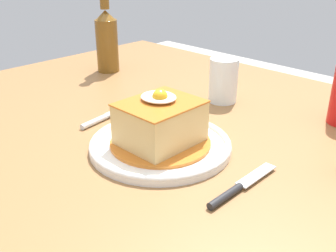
# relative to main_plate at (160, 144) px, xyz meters

# --- Properties ---
(dining_table) EXTENTS (1.40, 1.04, 0.76)m
(dining_table) POSITION_rel_main_plate_xyz_m (-0.00, 0.07, -0.10)
(dining_table) COLOR olive
(dining_table) RESTS_ON ground_plane
(main_plate) EXTENTS (0.26, 0.26, 0.02)m
(main_plate) POSITION_rel_main_plate_xyz_m (0.00, 0.00, 0.00)
(main_plate) COLOR white
(main_plate) RESTS_ON dining_table
(sandwich_meal) EXTENTS (0.19, 0.19, 0.11)m
(sandwich_meal) POSITION_rel_main_plate_xyz_m (-0.00, 0.00, 0.04)
(sandwich_meal) COLOR #C66B23
(sandwich_meal) RESTS_ON main_plate
(fork) EXTENTS (0.04, 0.14, 0.01)m
(fork) POSITION_rel_main_plate_xyz_m (-0.18, 0.00, -0.00)
(fork) COLOR silver
(fork) RESTS_ON dining_table
(knife) EXTENTS (0.02, 0.17, 0.01)m
(knife) POSITION_rel_main_plate_xyz_m (0.18, -0.02, -0.00)
(knife) COLOR #262628
(knife) RESTS_ON dining_table
(beer_bottle_amber) EXTENTS (0.06, 0.06, 0.27)m
(beer_bottle_amber) POSITION_rel_main_plate_xyz_m (-0.47, 0.24, 0.09)
(beer_bottle_amber) COLOR brown
(beer_bottle_amber) RESTS_ON dining_table
(drinking_glass) EXTENTS (0.07, 0.07, 0.10)m
(drinking_glass) POSITION_rel_main_plate_xyz_m (-0.07, 0.28, 0.04)
(drinking_glass) COLOR gold
(drinking_glass) RESTS_ON dining_table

